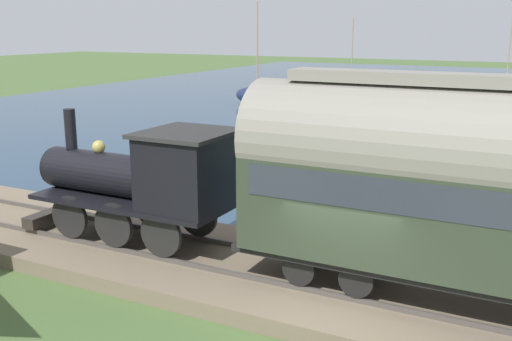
# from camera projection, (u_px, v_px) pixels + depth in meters

# --- Properties ---
(ground_plane) EXTENTS (200.00, 200.00, 0.00)m
(ground_plane) POSITION_uv_depth(u_px,v_px,m) (333.00, 327.00, 12.44)
(ground_plane) COLOR #476033
(rail_embankment) EXTENTS (4.74, 56.00, 0.50)m
(rail_embankment) POSITION_uv_depth(u_px,v_px,m) (355.00, 292.00, 13.60)
(rail_embankment) COLOR #756651
(rail_embankment) RESTS_ON ground
(steam_locomotive) EXTENTS (2.29, 6.05, 3.37)m
(steam_locomotive) POSITION_uv_depth(u_px,v_px,m) (148.00, 177.00, 15.65)
(steam_locomotive) COLOR black
(steam_locomotive) RESTS_ON rail_embankment
(passenger_coach) EXTENTS (2.53, 10.50, 4.69)m
(passenger_coach) POSITION_uv_depth(u_px,v_px,m) (490.00, 185.00, 11.75)
(passenger_coach) COLOR black
(passenger_coach) RESTS_ON rail_embankment
(sailboat_brown) EXTENTS (1.97, 6.45, 6.68)m
(sailboat_brown) POSITION_uv_depth(u_px,v_px,m) (351.00, 84.00, 56.01)
(sailboat_brown) COLOR brown
(sailboat_brown) RESTS_ON harbor_water
(sailboat_navy) EXTENTS (3.91, 5.52, 7.80)m
(sailboat_navy) POSITION_uv_depth(u_px,v_px,m) (257.00, 97.00, 45.90)
(sailboat_navy) COLOR #192347
(sailboat_navy) RESTS_ON harbor_water
(sailboat_teal) EXTENTS (2.49, 4.95, 7.07)m
(sailboat_teal) POSITION_uv_depth(u_px,v_px,m) (505.00, 90.00, 50.60)
(sailboat_teal) COLOR #1E707A
(sailboat_teal) RESTS_ON harbor_water
(rowboat_near_shore) EXTENTS (1.19, 2.11, 0.49)m
(rowboat_near_shore) POSITION_uv_depth(u_px,v_px,m) (171.00, 152.00, 28.28)
(rowboat_near_shore) COLOR #B7B2A3
(rowboat_near_shore) RESTS_ON harbor_water
(rowboat_off_pier) EXTENTS (1.95, 1.71, 0.56)m
(rowboat_off_pier) POSITION_uv_depth(u_px,v_px,m) (112.00, 181.00, 22.94)
(rowboat_off_pier) COLOR beige
(rowboat_off_pier) RESTS_ON harbor_water
(rowboat_mid_harbor) EXTENTS (2.38, 2.43, 0.32)m
(rowboat_mid_harbor) POSITION_uv_depth(u_px,v_px,m) (509.00, 250.00, 16.25)
(rowboat_mid_harbor) COLOR beige
(rowboat_mid_harbor) RESTS_ON harbor_water
(rowboat_far_out) EXTENTS (2.25, 2.61, 0.37)m
(rowboat_far_out) POSITION_uv_depth(u_px,v_px,m) (288.00, 172.00, 24.78)
(rowboat_far_out) COLOR #B7B2A3
(rowboat_far_out) RESTS_ON harbor_water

